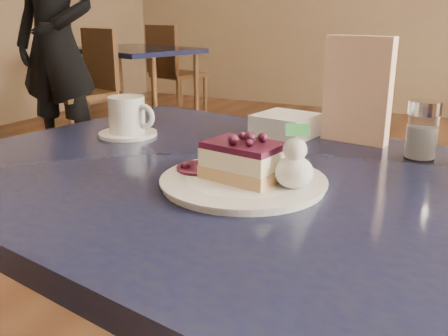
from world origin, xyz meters
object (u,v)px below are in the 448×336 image
at_px(patron, 56,43).
at_px(coffee_set, 128,118).
at_px(main_table, 259,221).
at_px(dessert_plate, 243,182).
at_px(cheesecake_slice, 244,161).
at_px(bg_table_far_left, 138,126).

bearing_deg(patron, coffee_set, -50.26).
height_order(main_table, dessert_plate, dessert_plate).
bearing_deg(cheesecake_slice, coffee_set, 162.67).
height_order(coffee_set, patron, patron).
bearing_deg(dessert_plate, bg_table_far_left, 130.02).
bearing_deg(coffee_set, main_table, -19.86).
relative_size(dessert_plate, patron, 0.16).
bearing_deg(bg_table_far_left, dessert_plate, -34.53).
xyz_separation_m(coffee_set, bg_table_far_left, (-1.99, 2.64, -0.75)).
bearing_deg(cheesecake_slice, dessert_plate, 9.30).
distance_m(bg_table_far_left, patron, 1.19).
height_order(cheesecake_slice, bg_table_far_left, cheesecake_slice).
xyz_separation_m(main_table, patron, (-2.37, 1.88, 0.15)).
xyz_separation_m(cheesecake_slice, coffee_set, (-0.39, 0.19, -0.00)).
distance_m(main_table, cheesecake_slice, 0.13).
bearing_deg(bg_table_far_left, patron, -73.44).
distance_m(coffee_set, patron, 2.63).
bearing_deg(patron, main_table, -47.33).
xyz_separation_m(coffee_set, patron, (-1.97, 1.73, 0.03)).
height_order(dessert_plate, cheesecake_slice, cheesecake_slice).
relative_size(coffee_set, patron, 0.09).
relative_size(dessert_plate, bg_table_far_left, 0.15).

